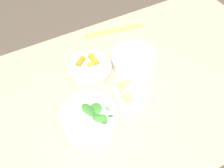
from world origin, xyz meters
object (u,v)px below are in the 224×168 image
at_px(bowl_carrots, 90,71).
at_px(bowl_beans_hotdog, 133,60).
at_px(bowl_cookies, 131,95).
at_px(ruler, 115,31).
at_px(bowl_greens, 90,117).

relative_size(bowl_carrots, bowl_beans_hotdog, 0.89).
distance_m(bowl_cookies, ruler, 0.37).
bearing_deg(bowl_cookies, bowl_beans_hotdog, 55.53).
bearing_deg(bowl_carrots, bowl_cookies, -61.60).
bearing_deg(bowl_beans_hotdog, bowl_cookies, -124.47).
relative_size(bowl_greens, bowl_cookies, 1.40).
xyz_separation_m(bowl_beans_hotdog, bowl_cookies, (-0.09, -0.14, -0.00)).
relative_size(bowl_carrots, ruler, 0.57).
xyz_separation_m(bowl_cookies, ruler, (0.13, 0.35, -0.02)).
relative_size(bowl_beans_hotdog, ruler, 0.65).
distance_m(bowl_carrots, bowl_greens, 0.19).
height_order(bowl_cookies, ruler, bowl_cookies).
xyz_separation_m(bowl_carrots, bowl_cookies, (0.08, -0.16, -0.01)).
bearing_deg(bowl_greens, ruler, 51.67).
bearing_deg(ruler, bowl_cookies, -109.92).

